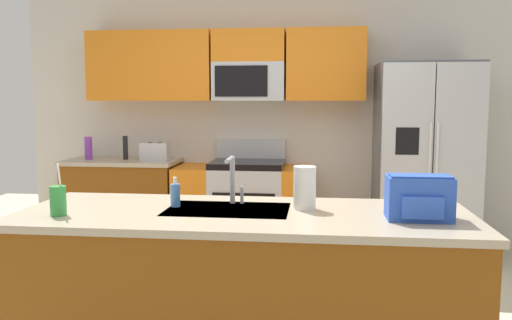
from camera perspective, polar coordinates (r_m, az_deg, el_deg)
The scene contains 13 objects.
kitchen_wall_unit at distance 5.45m, azimuth 0.03°, elevation 6.21°, with size 5.20×0.43×2.60m.
back_counter at distance 5.59m, azimuth -14.24°, elevation -4.50°, with size 1.14×0.63×0.90m.
range_oven at distance 5.29m, azimuth -1.32°, elevation -5.04°, with size 1.36×0.61×1.10m.
refrigerator at distance 5.19m, azimuth 17.90°, elevation -0.18°, with size 0.90×0.76×1.85m.
island_counter at distance 2.98m, azimuth -1.37°, elevation -14.05°, with size 2.46×0.92×0.90m.
toaster at distance 5.35m, azimuth -10.95°, elevation 0.92°, with size 0.28×0.16×0.18m.
pepper_mill at distance 5.50m, azimuth -14.07°, elevation 1.31°, with size 0.05×0.05×0.24m, color black.
bottle_purple at distance 5.62m, azimuth -17.82°, elevation 1.25°, with size 0.07×0.07×0.23m, color purple.
sink_faucet at distance 3.03m, azimuth -2.65°, elevation -1.72°, with size 0.08×0.21×0.28m.
drink_cup_green at distance 2.93m, azimuth -20.80°, elevation -4.16°, with size 0.08×0.08×0.28m.
soap_dispenser at distance 3.01m, azimuth -8.81°, elevation -3.78°, with size 0.06×0.06×0.17m.
paper_towel_roll at distance 2.91m, azimuth 5.33°, elevation -3.04°, with size 0.12×0.12×0.24m, color white.
backpack at distance 2.77m, azimuth 17.38°, elevation -3.84°, with size 0.32×0.22×0.23m.
Camera 1 is at (0.49, -3.32, 1.50)m, focal length 36.63 mm.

